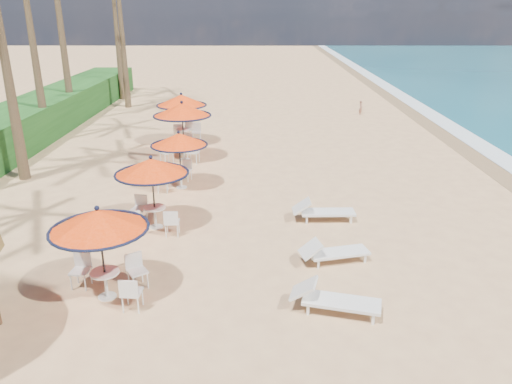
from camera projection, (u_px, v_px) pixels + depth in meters
ground at (327, 291)px, 12.06m from camera, size 160.00×160.00×0.00m
wetsand_band at (493, 167)px, 21.38m from camera, size 1.40×140.00×0.02m
station_0 at (101, 231)px, 11.22m from camera, size 2.24×2.24×2.34m
station_1 at (151, 176)px, 14.89m from camera, size 2.24×2.24×2.33m
station_2 at (178, 145)px, 18.35m from camera, size 2.11×2.18×2.21m
station_3 at (182, 117)px, 21.66m from camera, size 2.54×2.54×2.65m
station_4 at (182, 106)px, 24.39m from camera, size 2.46×2.58×2.56m
lounger_near at (332, 299)px, 11.12m from camera, size 2.10×1.10×0.72m
lounger_mid at (332, 252)px, 13.30m from camera, size 1.97×1.03×0.68m
lounger_far at (322, 211)px, 15.91m from camera, size 2.01×0.67×0.71m
person at (361, 107)px, 31.40m from camera, size 0.25×0.36×0.96m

